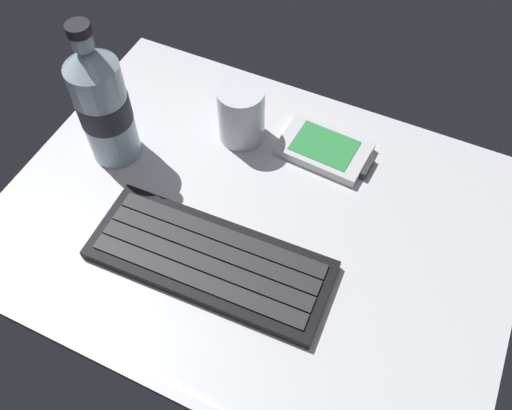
% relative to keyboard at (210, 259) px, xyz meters
% --- Properties ---
extents(ground_plane, '(0.64, 0.48, 0.03)m').
position_rel_keyboard_xyz_m(ground_plane, '(0.02, 0.08, -0.02)').
color(ground_plane, silver).
extents(keyboard, '(0.29, 0.12, 0.02)m').
position_rel_keyboard_xyz_m(keyboard, '(0.00, 0.00, 0.00)').
color(keyboard, black).
rests_on(keyboard, ground_plane).
extents(handheld_device, '(0.13, 0.08, 0.02)m').
position_rel_keyboard_xyz_m(handheld_device, '(0.06, 0.22, -0.00)').
color(handheld_device, silver).
rests_on(handheld_device, ground_plane).
extents(juice_cup, '(0.06, 0.06, 0.09)m').
position_rel_keyboard_xyz_m(juice_cup, '(-0.06, 0.20, 0.03)').
color(juice_cup, silver).
rests_on(juice_cup, ground_plane).
extents(water_bottle, '(0.07, 0.07, 0.21)m').
position_rel_keyboard_xyz_m(water_bottle, '(-0.20, 0.10, 0.08)').
color(water_bottle, silver).
rests_on(water_bottle, ground_plane).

